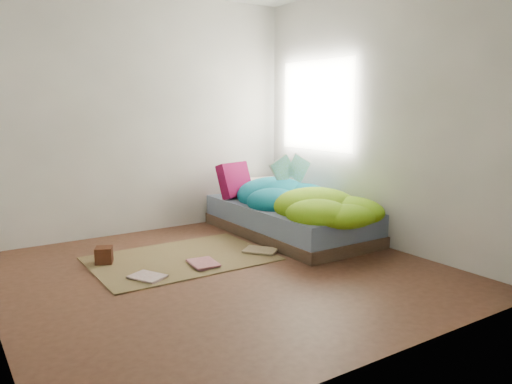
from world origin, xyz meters
TOP-DOWN VIEW (x-y plane):
  - ground at (0.00, 0.00)m, footprint 3.50×3.50m
  - room_walls at (0.01, 0.01)m, footprint 3.54×3.54m
  - bed at (1.22, 0.72)m, footprint 1.00×2.00m
  - duvet at (1.22, 0.50)m, footprint 0.96×1.84m
  - rug at (-0.15, 0.55)m, footprint 1.60×1.10m
  - pillow_floral at (1.40, 1.52)m, footprint 0.60×0.38m
  - pillow_magenta at (0.94, 1.39)m, footprint 0.42×0.22m
  - open_book at (1.34, 0.85)m, footprint 0.42×0.14m
  - wooden_box at (-0.78, 0.80)m, footprint 0.19×0.19m
  - floor_book_a at (-0.70, 0.16)m, footprint 0.30×0.34m
  - floor_book_b at (-0.18, 0.26)m, footprint 0.26×0.32m
  - floor_book_c at (0.49, 0.24)m, footprint 0.37×0.38m

SIDE VIEW (x-z plane):
  - ground at x=0.00m, z-range 0.00..0.00m
  - rug at x=-0.15m, z-range 0.00..0.01m
  - floor_book_a at x=-0.70m, z-range 0.01..0.03m
  - floor_book_c at x=0.49m, z-range 0.01..0.04m
  - floor_book_b at x=-0.18m, z-range 0.01..0.04m
  - wooden_box at x=-0.78m, z-range 0.01..0.16m
  - bed at x=1.22m, z-range 0.00..0.34m
  - pillow_floral at x=1.40m, z-range 0.34..0.47m
  - duvet at x=1.22m, z-range 0.34..0.68m
  - pillow_magenta at x=0.94m, z-range 0.34..0.74m
  - open_book at x=1.34m, z-range 0.68..0.93m
  - room_walls at x=0.01m, z-range 0.32..2.94m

